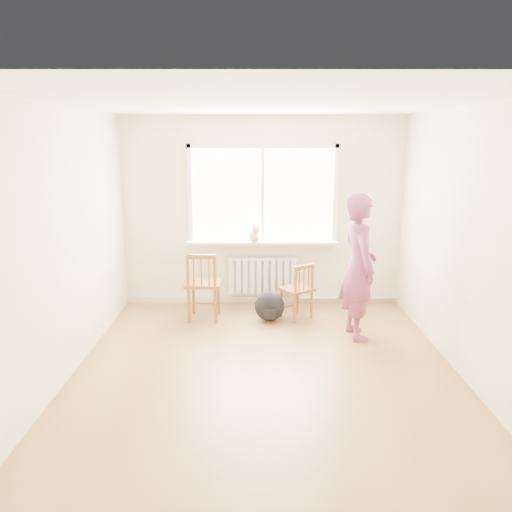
{
  "coord_description": "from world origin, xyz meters",
  "views": [
    {
      "loc": [
        -0.11,
        -4.85,
        2.36
      ],
      "look_at": [
        -0.1,
        1.2,
        0.95
      ],
      "focal_mm": 35.0,
      "sensor_mm": 36.0,
      "label": 1
    }
  ],
  "objects_px": {
    "chair_right": "(299,291)",
    "person": "(359,267)",
    "chair_left": "(203,286)",
    "cat": "(254,234)",
    "backpack": "(270,307)"
  },
  "relations": [
    {
      "from": "chair_right",
      "to": "person",
      "type": "xyz_separation_m",
      "value": [
        0.66,
        -0.6,
        0.49
      ]
    },
    {
      "from": "chair_right",
      "to": "person",
      "type": "bearing_deg",
      "value": 102.0
    },
    {
      "from": "chair_left",
      "to": "chair_right",
      "type": "distance_m",
      "value": 1.27
    },
    {
      "from": "cat",
      "to": "backpack",
      "type": "xyz_separation_m",
      "value": [
        0.21,
        -0.6,
        -0.87
      ]
    },
    {
      "from": "person",
      "to": "cat",
      "type": "relative_size",
      "value": 4.08
    },
    {
      "from": "chair_left",
      "to": "cat",
      "type": "distance_m",
      "value": 1.06
    },
    {
      "from": "cat",
      "to": "backpack",
      "type": "bearing_deg",
      "value": -82.86
    },
    {
      "from": "person",
      "to": "cat",
      "type": "xyz_separation_m",
      "value": [
        -1.25,
        1.13,
        0.19
      ]
    },
    {
      "from": "person",
      "to": "chair_right",
      "type": "bearing_deg",
      "value": 39.07
    },
    {
      "from": "chair_left",
      "to": "chair_right",
      "type": "bearing_deg",
      "value": -175.77
    },
    {
      "from": "person",
      "to": "backpack",
      "type": "bearing_deg",
      "value": 54.73
    },
    {
      "from": "chair_left",
      "to": "backpack",
      "type": "height_order",
      "value": "chair_left"
    },
    {
      "from": "chair_left",
      "to": "person",
      "type": "relative_size",
      "value": 0.53
    },
    {
      "from": "person",
      "to": "backpack",
      "type": "relative_size",
      "value": 4.43
    },
    {
      "from": "backpack",
      "to": "chair_right",
      "type": "bearing_deg",
      "value": 10.7
    }
  ]
}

